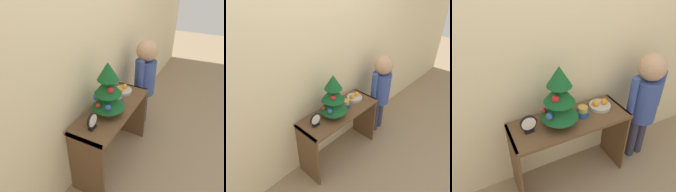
{
  "view_description": "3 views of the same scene",
  "coord_description": "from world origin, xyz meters",
  "views": [
    {
      "loc": [
        -1.57,
        -0.62,
        1.9
      ],
      "look_at": [
        -0.06,
        0.17,
        0.87
      ],
      "focal_mm": 35.0,
      "sensor_mm": 36.0,
      "label": 1
    },
    {
      "loc": [
        -1.49,
        -1.21,
        2.23
      ],
      "look_at": [
        -0.01,
        0.2,
        0.91
      ],
      "focal_mm": 35.0,
      "sensor_mm": 36.0,
      "label": 2
    },
    {
      "loc": [
        -0.69,
        -1.08,
        1.85
      ],
      "look_at": [
        -0.05,
        0.21,
        0.94
      ],
      "focal_mm": 35.0,
      "sensor_mm": 36.0,
      "label": 3
    }
  ],
  "objects": [
    {
      "name": "console_table",
      "position": [
        0.0,
        0.19,
        0.53
      ],
      "size": [
        1.03,
        0.39,
        0.7
      ],
      "color": "brown",
      "rests_on": "ground_plane"
    },
    {
      "name": "back_wall",
      "position": [
        0.0,
        0.43,
        1.25
      ],
      "size": [
        7.0,
        0.05,
        2.5
      ],
      "primitive_type": "cube",
      "color": "beige",
      "rests_on": "ground_plane"
    },
    {
      "name": "child_figure",
      "position": [
        0.78,
        0.15,
        0.74
      ],
      "size": [
        0.4,
        0.26,
        1.17
      ],
      "color": "#38384C",
      "rests_on": "ground_plane"
    },
    {
      "name": "fruit_bowl",
      "position": [
        0.32,
        0.23,
        0.72
      ],
      "size": [
        0.2,
        0.2,
        0.08
      ],
      "color": "#B7B2A8",
      "rests_on": "console_table"
    },
    {
      "name": "ground_plane",
      "position": [
        0.0,
        0.0,
        0.0
      ],
      "size": [
        12.0,
        12.0,
        0.0
      ],
      "primitive_type": "plane",
      "color": "#997F60"
    },
    {
      "name": "mini_tree",
      "position": [
        -0.1,
        0.19,
        0.95
      ],
      "size": [
        0.31,
        0.31,
        0.52
      ],
      "color": "#4C3828",
      "rests_on": "console_table"
    },
    {
      "name": "desk_clock",
      "position": [
        -0.36,
        0.2,
        0.77
      ],
      "size": [
        0.13,
        0.04,
        0.15
      ],
      "color": "black",
      "rests_on": "console_table"
    },
    {
      "name": "singing_bowl",
      "position": [
        0.12,
        0.2,
        0.74
      ],
      "size": [
        0.11,
        0.11,
        0.09
      ],
      "color": "#235189",
      "rests_on": "console_table"
    }
  ]
}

